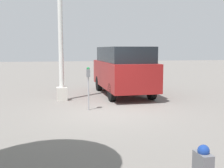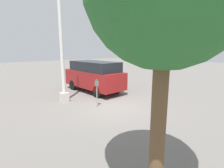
% 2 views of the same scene
% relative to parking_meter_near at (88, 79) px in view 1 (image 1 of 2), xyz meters
% --- Properties ---
extents(ground_plane, '(80.00, 80.00, 0.00)m').
position_rel_parking_meter_near_xyz_m(ground_plane, '(-0.51, -0.62, -1.12)').
color(ground_plane, slate).
extents(parking_meter_near, '(0.20, 0.11, 1.52)m').
position_rel_parking_meter_near_xyz_m(parking_meter_near, '(0.00, 0.00, 0.00)').
color(parking_meter_near, '#9E9EA3').
rests_on(parking_meter_near, ground).
extents(lamp_post, '(0.44, 0.44, 6.51)m').
position_rel_parking_meter_near_xyz_m(lamp_post, '(2.13, 0.87, 1.38)').
color(lamp_post, beige).
rests_on(lamp_post, ground).
extents(parked_van, '(5.01, 2.06, 2.24)m').
position_rel_parking_meter_near_xyz_m(parked_van, '(3.02, -1.98, 0.09)').
color(parked_van, maroon).
rests_on(parked_van, ground).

